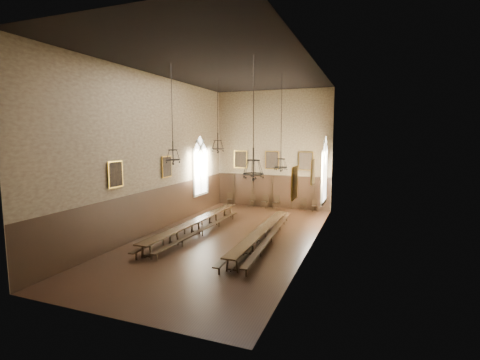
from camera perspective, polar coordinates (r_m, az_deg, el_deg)
The scene contains 32 objects.
floor at distance 19.24m, azimuth -2.09°, elevation -9.54°, with size 9.00×18.00×0.02m, color black.
ceiling at distance 18.75m, azimuth -2.23°, elevation 17.89°, with size 9.00×18.00×0.02m, color black.
wall_back at distance 26.97m, azimuth 5.36°, elevation 4.97°, with size 9.00×0.02×9.00m, color #8F7E58.
wall_front at distance 10.77m, azimuth -21.21°, elevation 1.24°, with size 9.00×0.02×9.00m, color #8F7E58.
wall_left at distance 20.63m, azimuth -13.80°, elevation 4.13°, with size 0.02×18.00×9.00m, color #8F7E58.
wall_right at distance 17.20m, azimuth 11.84°, elevation 3.62°, with size 0.02×18.00×9.00m, color #8F7E58.
wainscot_panelling at distance 18.91m, azimuth -2.11°, elevation -5.88°, with size 9.00×18.00×2.50m, color black, non-canonical shape.
table_left at distance 20.18m, azimuth -7.32°, elevation -7.63°, with size 0.94×9.94×0.77m.
table_right at distance 18.31m, azimuth 3.56°, elevation -9.21°, with size 0.75×9.27×0.72m.
bench_left_outer at distance 20.17m, azimuth -9.06°, elevation -7.99°, with size 0.43×9.65×0.43m.
bench_left_inner at distance 19.68m, azimuth -6.17°, elevation -8.38°, with size 0.58×9.07×0.41m.
bench_right_inner at distance 18.48m, azimuth 1.89°, elevation -9.29°, with size 0.74×9.97×0.45m.
bench_right_outer at distance 18.56m, azimuth 5.20°, elevation -9.21°, with size 0.95×10.35×0.47m.
chair_0 at distance 28.18m, azimuth -1.70°, elevation -3.52°, with size 0.53×0.53×0.96m.
chair_2 at distance 27.50m, azimuth 1.97°, elevation -3.81°, with size 0.41×0.41×0.93m.
chair_3 at distance 27.07m, azimuth 4.05°, elevation -3.95°, with size 0.51×0.51×1.01m.
chair_4 at distance 26.88m, azimuth 5.88°, elevation -4.06°, with size 0.52×0.52×1.00m.
chair_6 at distance 26.52m, azimuth 10.30°, elevation -4.36°, with size 0.46×0.46×0.89m.
chair_7 at distance 26.36m, azimuth 12.15°, elevation -4.48°, with size 0.50×0.50×0.89m.
chandelier_back_left at distance 21.78m, azimuth -3.66°, elevation 5.91°, with size 0.81×0.81×4.40m.
chandelier_back_right at distance 19.93m, azimuth 6.71°, elevation 3.30°, with size 0.75×0.75×5.37m.
chandelier_front_left at distance 17.46m, azimuth -10.94°, elevation 4.47°, with size 0.75×0.75×4.76m.
chandelier_front_right at distance 15.38m, azimuth 2.19°, elevation 2.19°, with size 0.94×0.94×5.30m.
portrait_back_0 at distance 27.70m, azimuth 0.07°, elevation 3.41°, with size 1.10×0.12×1.40m.
portrait_back_1 at distance 26.89m, azimuth 5.27°, elevation 3.26°, with size 1.10×0.12×1.40m.
portrait_back_2 at distance 26.31m, azimuth 10.74°, elevation 3.08°, with size 1.10×0.12×1.40m.
portrait_left_0 at distance 21.45m, azimuth -11.93°, elevation 2.15°, with size 0.12×1.00×1.30m.
portrait_left_1 at distance 17.85m, azimuth -19.75°, elevation 0.89°, with size 0.12×1.00×1.30m.
portrait_right_0 at distance 18.27m, azimuth 11.87°, elevation 1.30°, with size 0.12×1.00×1.30m.
portrait_right_1 at distance 13.87m, azimuth 8.94°, elevation -0.46°, with size 0.12×1.00×1.30m.
window_right at distance 22.73m, azimuth 13.76°, elevation 1.61°, with size 0.20×2.20×4.60m, color white, non-canonical shape.
window_left at distance 25.38m, azimuth -6.52°, elevation 2.33°, with size 0.20×2.20×4.60m, color white, non-canonical shape.
Camera 1 is at (7.19, -16.96, 5.52)m, focal length 26.00 mm.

